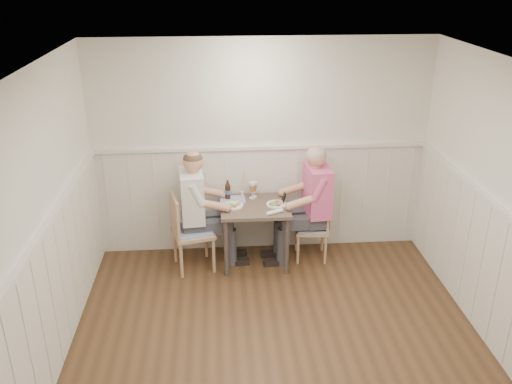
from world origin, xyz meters
TOP-DOWN VIEW (x-y plane):
  - ground_plane at (0.00, 0.00)m, footprint 4.50×4.50m
  - room_shell at (0.00, 0.00)m, footprint 4.04×4.54m
  - wainscot at (0.00, 0.69)m, footprint 4.00×4.49m
  - dining_table at (-0.11, 1.84)m, footprint 0.79×0.70m
  - chair_right at (0.62, 1.89)m, footprint 0.41×0.41m
  - chair_left at (-0.89, 1.76)m, footprint 0.54×0.54m
  - man_in_pink at (0.58, 1.88)m, footprint 0.70×0.48m
  - diner_cream at (-0.78, 1.85)m, footprint 0.70×0.48m
  - plate_man at (0.13, 1.82)m, footprint 0.24×0.24m
  - plate_diner at (-0.37, 1.82)m, footprint 0.23×0.23m
  - beer_glass_a at (-0.10, 2.08)m, footprint 0.08×0.08m
  - beer_glass_b at (-0.13, 2.04)m, footprint 0.08×0.08m
  - beer_bottle at (-0.42, 2.04)m, footprint 0.07×0.07m
  - rolled_napkin at (0.09, 1.59)m, footprint 0.20×0.13m
  - grass_vase at (-0.24, 2.07)m, footprint 0.04×0.04m
  - gingham_mat at (-0.36, 2.01)m, footprint 0.30×0.24m

SIDE VIEW (x-z plane):
  - ground_plane at x=0.00m, z-range 0.00..0.00m
  - chair_right at x=0.62m, z-range 0.03..0.84m
  - chair_left at x=-0.89m, z-range 0.04..0.98m
  - diner_cream at x=-0.78m, z-range -0.12..1.33m
  - man_in_pink at x=0.58m, z-range -0.12..1.34m
  - dining_table at x=-0.11m, z-range 0.26..1.01m
  - wainscot at x=0.00m, z-range 0.02..1.36m
  - gingham_mat at x=-0.36m, z-range 0.75..0.76m
  - plate_diner at x=-0.37m, z-range 0.74..0.80m
  - plate_man at x=0.13m, z-range 0.74..0.80m
  - rolled_napkin at x=0.09m, z-range 0.75..0.79m
  - beer_bottle at x=-0.42m, z-range 0.74..0.97m
  - beer_glass_a at x=-0.10m, z-range 0.78..0.98m
  - beer_glass_b at x=-0.13m, z-range 0.79..0.99m
  - grass_vase at x=-0.24m, z-range 0.73..1.09m
  - room_shell at x=0.00m, z-range 0.22..2.82m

